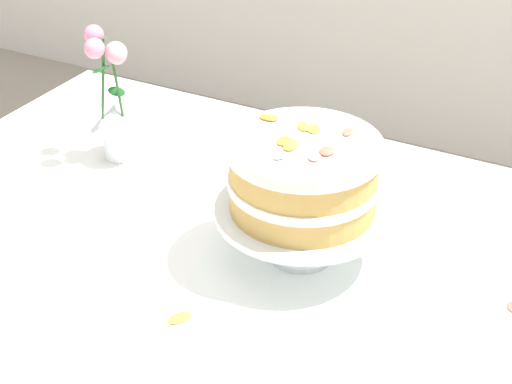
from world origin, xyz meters
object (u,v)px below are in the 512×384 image
(dining_table, at_px, (223,294))
(layer_cake, at_px, (304,175))
(cake_stand, at_px, (302,216))
(flower_vase, at_px, (114,106))

(dining_table, relative_size, layer_cake, 5.64)
(dining_table, xyz_separation_m, cake_stand, (0.12, 0.06, 0.17))
(dining_table, relative_size, flower_vase, 5.07)
(cake_stand, xyz_separation_m, layer_cake, (-0.00, 0.00, 0.08))
(dining_table, distance_m, layer_cake, 0.29)
(flower_vase, bearing_deg, cake_stand, -15.82)
(layer_cake, distance_m, flower_vase, 0.50)
(cake_stand, bearing_deg, layer_cake, 164.04)
(cake_stand, height_order, flower_vase, flower_vase)
(layer_cake, height_order, flower_vase, flower_vase)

